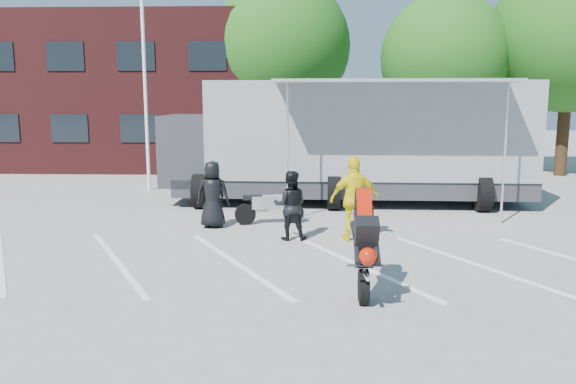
# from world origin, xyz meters

# --- Properties ---
(ground) EXTENTS (100.00, 100.00, 0.00)m
(ground) POSITION_xyz_m (0.00, 0.00, 0.00)
(ground) COLOR #969692
(ground) RESTS_ON ground
(parking_bay_lines) EXTENTS (18.09, 13.33, 0.01)m
(parking_bay_lines) POSITION_xyz_m (0.00, 1.00, 0.01)
(parking_bay_lines) COLOR white
(parking_bay_lines) RESTS_ON ground
(office_building) EXTENTS (18.00, 8.00, 7.00)m
(office_building) POSITION_xyz_m (-10.00, 18.00, 3.50)
(office_building) COLOR #471617
(office_building) RESTS_ON ground
(flagpole) EXTENTS (1.61, 0.12, 8.00)m
(flagpole) POSITION_xyz_m (-6.24, 10.00, 5.05)
(flagpole) COLOR white
(flagpole) RESTS_ON ground
(tree_left) EXTENTS (6.12, 6.12, 8.64)m
(tree_left) POSITION_xyz_m (-2.00, 16.00, 5.57)
(tree_left) COLOR #382314
(tree_left) RESTS_ON ground
(tree_mid) EXTENTS (5.44, 5.44, 7.68)m
(tree_mid) POSITION_xyz_m (5.00, 15.00, 4.94)
(tree_mid) COLOR #382314
(tree_mid) RESTS_ON ground
(tree_right) EXTENTS (6.46, 6.46, 9.12)m
(tree_right) POSITION_xyz_m (10.00, 14.50, 5.88)
(tree_right) COLOR #382314
(tree_right) RESTS_ON ground
(transporter_truck) EXTENTS (11.94, 5.97, 3.76)m
(transporter_truck) POSITION_xyz_m (0.55, 7.67, 0.00)
(transporter_truck) COLOR gray
(transporter_truck) RESTS_ON ground
(parked_motorcycle) EXTENTS (1.94, 0.99, 0.97)m
(parked_motorcycle) POSITION_xyz_m (-1.77, 4.57, 0.00)
(parked_motorcycle) COLOR silver
(parked_motorcycle) RESTS_ON ground
(stunt_bike_rider) EXTENTS (0.79, 1.67, 1.97)m
(stunt_bike_rider) POSITION_xyz_m (0.14, -0.53, 0.00)
(stunt_bike_rider) COLOR black
(stunt_bike_rider) RESTS_ON ground
(spectator_leather_a) EXTENTS (0.84, 0.56, 1.70)m
(spectator_leather_a) POSITION_xyz_m (-3.18, 4.12, 0.85)
(spectator_leather_a) COLOR black
(spectator_leather_a) RESTS_ON ground
(spectator_leather_b) EXTENTS (0.64, 0.47, 1.59)m
(spectator_leather_b) POSITION_xyz_m (-3.18, 4.18, 0.79)
(spectator_leather_b) COLOR black
(spectator_leather_b) RESTS_ON ground
(spectator_leather_c) EXTENTS (0.78, 0.61, 1.61)m
(spectator_leather_c) POSITION_xyz_m (-1.17, 2.94, 0.80)
(spectator_leather_c) COLOR black
(spectator_leather_c) RESTS_ON ground
(spectator_hivis) EXTENTS (1.22, 0.74, 1.95)m
(spectator_hivis) POSITION_xyz_m (0.30, 2.93, 0.97)
(spectator_hivis) COLOR yellow
(spectator_hivis) RESTS_ON ground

